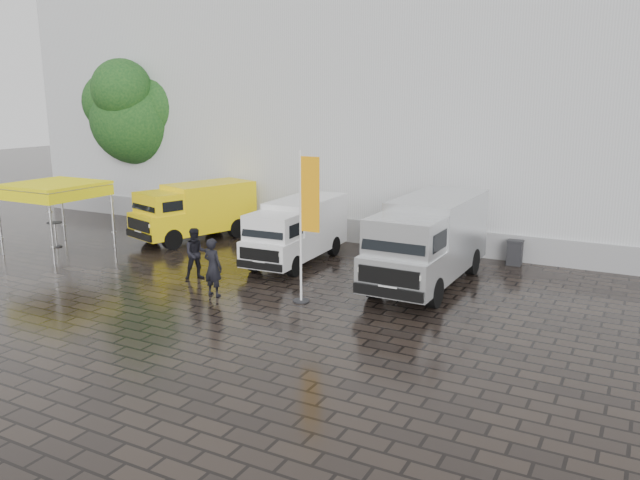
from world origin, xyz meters
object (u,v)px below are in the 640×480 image
object	(u,v)px
flagpole	(306,220)
wheelie_bin	(515,252)
van_yellow	(194,212)
van_silver	(428,243)
person_front	(213,267)
cocktail_table	(56,234)
person_tent	(196,254)
canopy_tent	(53,187)
van_white	(297,232)

from	to	relation	value
flagpole	wheelie_bin	world-z (taller)	flagpole
van_yellow	van_silver	world-z (taller)	van_silver
flagpole	person_front	xyz separation A→B (m)	(-2.88, -0.79, -1.61)
cocktail_table	person_tent	world-z (taller)	person_tent
van_silver	flagpole	bearing A→B (deg)	-126.23
van_silver	person_tent	size ratio (longest dim) A/B	3.72
canopy_tent	flagpole	xyz separation A→B (m)	(11.97, -0.91, -0.07)
cocktail_table	van_yellow	bearing A→B (deg)	41.48
van_white	wheelie_bin	xyz separation A→B (m)	(7.28, 3.53, -0.70)
wheelie_bin	person_front	world-z (taller)	person_front
van_white	wheelie_bin	bearing A→B (deg)	23.33
van_yellow	cocktail_table	size ratio (longest dim) A/B	5.05
flagpole	cocktail_table	world-z (taller)	flagpole
person_front	wheelie_bin	bearing A→B (deg)	-127.36
person_front	person_tent	size ratio (longest dim) A/B	1.05
canopy_tent	wheelie_bin	world-z (taller)	canopy_tent
van_yellow	person_front	xyz separation A→B (m)	(5.59, -5.96, -0.29)
flagpole	van_white	bearing A→B (deg)	123.70
flagpole	person_tent	size ratio (longest dim) A/B	2.60
van_silver	person_tent	world-z (taller)	van_silver
van_white	person_tent	bearing A→B (deg)	-121.42
person_front	van_yellow	bearing A→B (deg)	-41.81
flagpole	person_tent	world-z (taller)	flagpole
van_white	wheelie_bin	world-z (taller)	van_white
van_silver	flagpole	distance (m)	4.49
van_silver	van_white	bearing A→B (deg)	175.85
van_silver	canopy_tent	size ratio (longest dim) A/B	2.07
wheelie_bin	person_front	size ratio (longest dim) A/B	0.51
person_front	person_tent	bearing A→B (deg)	-31.74
van_silver	person_front	size ratio (longest dim) A/B	3.56
van_white	canopy_tent	world-z (taller)	canopy_tent
van_yellow	wheelie_bin	distance (m)	13.34
van_yellow	cocktail_table	distance (m)	5.73
person_front	van_white	bearing A→B (deg)	-88.07
cocktail_table	person_tent	distance (m)	8.25
flagpole	van_silver	bearing A→B (deg)	52.98
person_front	person_tent	xyz separation A→B (m)	(-1.66, 1.24, -0.04)
canopy_tent	person_front	world-z (taller)	canopy_tent
van_white	van_silver	distance (m)	5.26
van_white	cocktail_table	bearing A→B (deg)	-168.55
canopy_tent	wheelie_bin	size ratio (longest dim) A/B	3.41
van_silver	canopy_tent	distance (m)	14.86
van_silver	wheelie_bin	bearing A→B (deg)	63.68
van_white	canopy_tent	bearing A→B (deg)	-164.66
canopy_tent	person_tent	distance (m)	7.64
canopy_tent	cocktail_table	size ratio (longest dim) A/B	3.05
van_white	van_silver	size ratio (longest dim) A/B	0.82
van_white	canopy_tent	size ratio (longest dim) A/B	1.69
wheelie_bin	person_front	bearing A→B (deg)	-135.66
van_silver	person_tent	xyz separation A→B (m)	(-7.15, -3.02, -0.54)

